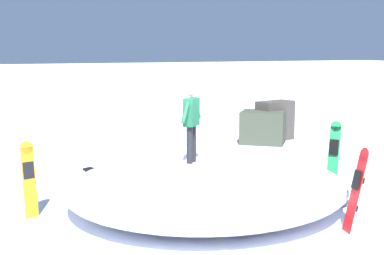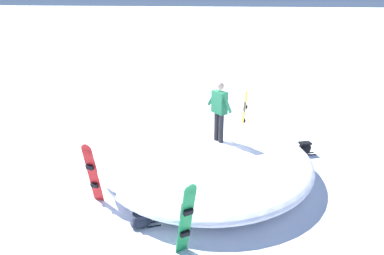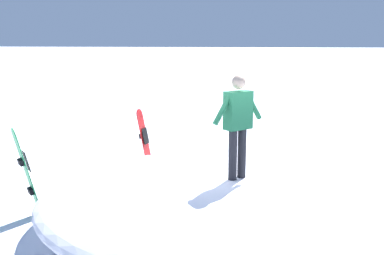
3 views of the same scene
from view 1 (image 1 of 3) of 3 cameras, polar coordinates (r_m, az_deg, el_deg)
The scene contains 9 objects.
ground at distance 11.42m, azimuth 2.66°, elevation -8.93°, with size 240.00×240.00×0.00m, color white.
snow_mound at distance 11.33m, azimuth 1.75°, elevation -6.49°, with size 6.30×5.75×0.98m, color white.
snowboarder_standing at distance 11.14m, azimuth -0.07°, elevation 0.96°, with size 0.76×0.81×1.70m.
snowboard_primary_upright at distance 10.20m, azimuth 18.05°, elevation -6.57°, with size 0.36×0.40×1.64m.
snowboard_secondary_upright at distance 11.07m, azimuth -17.91°, elevation -5.46°, with size 0.23×0.31×1.61m.
snowboard_tertiary_upright at distance 13.12m, azimuth 15.68°, elevation -2.95°, with size 0.47×0.50×1.70m.
backpack_near at distance 13.39m, azimuth -11.30°, elevation -5.43°, with size 0.67×0.44×0.44m.
backpack_far at distance 11.91m, azimuth 16.06°, elevation -7.66°, with size 0.70×0.51×0.33m.
rock_outcrop at distance 19.33m, azimuth 8.55°, elevation 0.33°, with size 2.00×2.60×1.52m.
Camera 1 is at (9.59, -5.15, 3.47)m, focal length 47.32 mm.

